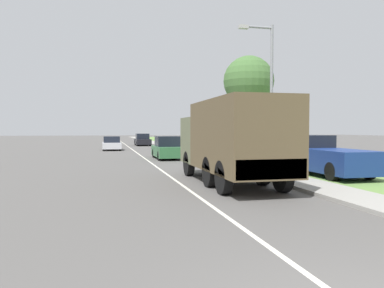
{
  "coord_description": "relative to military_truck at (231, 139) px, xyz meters",
  "views": [
    {
      "loc": [
        -2.85,
        -3.07,
        2.1
      ],
      "look_at": [
        0.77,
        12.28,
        1.48
      ],
      "focal_mm": 35.0,
      "sensor_mm": 36.0,
      "label": 1
    }
  ],
  "objects": [
    {
      "name": "ground_plane",
      "position": [
        -1.91,
        29.42,
        -1.75
      ],
      "size": [
        180.0,
        180.0,
        0.0
      ],
      "primitive_type": "plane",
      "color": "#565451"
    },
    {
      "name": "lane_centre_stripe",
      "position": [
        -1.91,
        29.42,
        -1.75
      ],
      "size": [
        0.12,
        120.0,
        0.0
      ],
      "color": "silver",
      "rests_on": "ground"
    },
    {
      "name": "sidewalk_right",
      "position": [
        2.59,
        29.42,
        -1.69
      ],
      "size": [
        1.8,
        120.0,
        0.12
      ],
      "color": "#9E9B93",
      "rests_on": "ground"
    },
    {
      "name": "grass_strip_right",
      "position": [
        6.99,
        29.42,
        -1.74
      ],
      "size": [
        7.0,
        120.0,
        0.02
      ],
      "color": "#6B9347",
      "rests_on": "ground"
    },
    {
      "name": "military_truck",
      "position": [
        0.0,
        0.0,
        0.0
      ],
      "size": [
        2.37,
        7.61,
        3.16
      ],
      "color": "#606647",
      "rests_on": "ground"
    },
    {
      "name": "car_nearest_ahead",
      "position": [
        -0.36,
        12.73,
        -1.02
      ],
      "size": [
        1.77,
        4.38,
        1.62
      ],
      "color": "#336B3D",
      "rests_on": "ground"
    },
    {
      "name": "car_second_ahead",
      "position": [
        -4.02,
        25.16,
        -1.11
      ],
      "size": [
        1.81,
        4.2,
        1.4
      ],
      "color": "silver",
      "rests_on": "ground"
    },
    {
      "name": "car_third_ahead",
      "position": [
        0.1,
        35.22,
        -1.05
      ],
      "size": [
        1.82,
        4.77,
        1.55
      ],
      "color": "black",
      "rests_on": "ground"
    },
    {
      "name": "pickup_truck",
      "position": [
        5.04,
        1.82,
        -0.88
      ],
      "size": [
        1.97,
        5.63,
        1.8
      ],
      "color": "navy",
      "rests_on": "grass_strip_right"
    },
    {
      "name": "lamp_post",
      "position": [
        2.62,
        2.49,
        2.44
      ],
      "size": [
        1.69,
        0.24,
        6.81
      ],
      "color": "gray",
      "rests_on": "sidewalk_right"
    },
    {
      "name": "tree_mid_right",
      "position": [
        5.13,
        11.05,
        3.69
      ],
      "size": [
        3.53,
        3.53,
        7.22
      ],
      "color": "brown",
      "rests_on": "grass_strip_right"
    }
  ]
}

